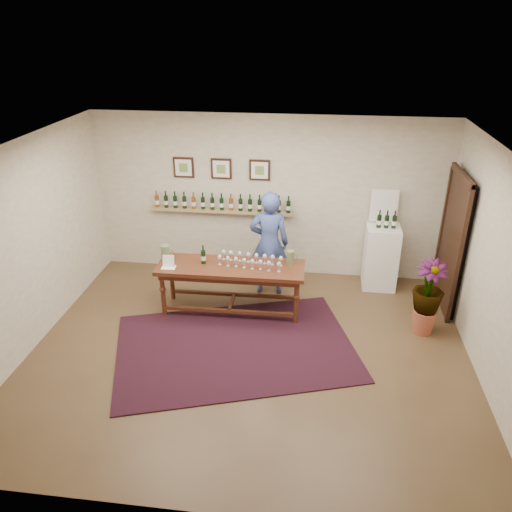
# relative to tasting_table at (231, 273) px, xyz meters

# --- Properties ---
(ground) EXTENTS (6.00, 6.00, 0.00)m
(ground) POSITION_rel_tasting_table_xyz_m (0.42, -1.05, -0.67)
(ground) COLOR brown
(ground) RESTS_ON ground
(room_shell) EXTENTS (6.00, 6.00, 6.00)m
(room_shell) POSITION_rel_tasting_table_xyz_m (2.53, 0.80, 0.45)
(room_shell) COLOR beige
(room_shell) RESTS_ON ground
(rug) EXTENTS (3.76, 3.06, 0.02)m
(rug) POSITION_rel_tasting_table_xyz_m (0.21, -0.96, -0.66)
(rug) COLOR #40100B
(rug) RESTS_ON ground
(tasting_table) EXTENTS (2.24, 0.74, 0.79)m
(tasting_table) POSITION_rel_tasting_table_xyz_m (0.00, 0.00, 0.00)
(tasting_table) COLOR #4C2013
(tasting_table) RESTS_ON ground
(table_glasses) EXTENTS (1.23, 0.43, 0.17)m
(table_glasses) POSITION_rel_tasting_table_xyz_m (0.29, 0.05, 0.20)
(table_glasses) COLOR silver
(table_glasses) RESTS_ON tasting_table
(table_bottles) EXTENTS (0.29, 0.19, 0.29)m
(table_bottles) POSITION_rel_tasting_table_xyz_m (-0.42, 0.07, 0.26)
(table_bottles) COLOR black
(table_bottles) RESTS_ON tasting_table
(pitcher_left) EXTENTS (0.16, 0.16, 0.24)m
(pitcher_left) POSITION_rel_tasting_table_xyz_m (-1.03, 0.07, 0.24)
(pitcher_left) COLOR #647347
(pitcher_left) RESTS_ON tasting_table
(pitcher_right) EXTENTS (0.14, 0.14, 0.21)m
(pitcher_right) POSITION_rel_tasting_table_xyz_m (0.89, 0.19, 0.22)
(pitcher_right) COLOR #647347
(pitcher_right) RESTS_ON tasting_table
(menu_card) EXTENTS (0.22, 0.16, 0.19)m
(menu_card) POSITION_rel_tasting_table_xyz_m (-0.92, -0.16, 0.21)
(menu_card) COLOR white
(menu_card) RESTS_ON tasting_table
(display_pedestal) EXTENTS (0.55, 0.55, 1.08)m
(display_pedestal) POSITION_rel_tasting_table_xyz_m (2.36, 1.12, -0.13)
(display_pedestal) COLOR white
(display_pedestal) RESTS_ON ground
(pedestal_bottles) EXTENTS (0.27, 0.08, 0.27)m
(pedestal_bottles) POSITION_rel_tasting_table_xyz_m (2.38, 1.10, 0.55)
(pedestal_bottles) COLOR black
(pedestal_bottles) RESTS_ON display_pedestal
(info_sign) EXTENTS (0.44, 0.03, 0.61)m
(info_sign) POSITION_rel_tasting_table_xyz_m (2.34, 1.31, 0.72)
(info_sign) COLOR white
(info_sign) RESTS_ON display_pedestal
(potted_plant) EXTENTS (0.52, 0.52, 0.99)m
(potted_plant) POSITION_rel_tasting_table_xyz_m (2.88, -0.23, -0.09)
(potted_plant) COLOR #AA4F38
(potted_plant) RESTS_ON ground
(person) EXTENTS (0.67, 0.46, 1.76)m
(person) POSITION_rel_tasting_table_xyz_m (0.51, 0.68, 0.21)
(person) COLOR #3B4E8C
(person) RESTS_ON ground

